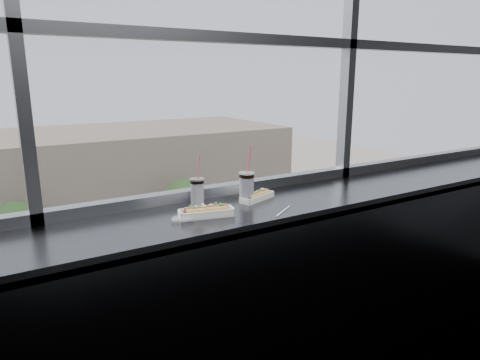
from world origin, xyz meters
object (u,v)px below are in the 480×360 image
soda_cup_left (197,191)px  tree_right (184,198)px  pedestrian_c (76,250)px  soda_cup_right (247,186)px  tree_center (16,225)px  car_near_d (195,309)px  pedestrian_d (164,230)px  car_far_c (184,246)px  loose_straw (283,211)px  hotdog_tray_left (206,211)px  wrapper (183,218)px  car_near_e (301,279)px  hotdog_tray_right (257,196)px

soda_cup_left → tree_right: size_ratio=0.06×
soda_cup_left → pedestrian_c: size_ratio=0.14×
soda_cup_right → tree_center: (-0.05, 28.22, -8.81)m
car_near_d → pedestrian_d: bearing=-21.1°
soda_cup_left → soda_cup_right: soda_cup_right is taller
car_far_c → loose_straw: bearing=151.4°
soda_cup_right → hotdog_tray_left: bearing=-159.8°
car_near_d → tree_center: (-7.14, 12.00, 2.22)m
wrapper → car_near_e: bearing=48.3°
loose_straw → pedestrian_c: size_ratio=0.09×
car_far_c → tree_center: 11.10m
car_far_c → tree_center: tree_center is taller
wrapper → soda_cup_left: bearing=48.5°
soda_cup_left → loose_straw: soda_cup_left is taller
soda_cup_left → loose_straw: (0.34, -0.33, -0.08)m
car_far_c → hotdog_tray_right: bearing=151.2°
soda_cup_right → tree_center: 29.56m
hotdog_tray_left → car_far_c: size_ratio=0.04×
soda_cup_right → pedestrian_d: size_ratio=0.17×
soda_cup_left → pedestrian_c: (3.66, 27.61, -11.07)m
hotdog_tray_left → car_far_c: bearing=79.9°
car_near_d → pedestrian_c: (-3.69, 11.47, -0.04)m
car_near_d → tree_center: bearing=23.9°
soda_cup_right → car_near_e: bearing=49.0°
hotdog_tray_left → soda_cup_left: 0.21m
soda_cup_right → tree_center: soda_cup_right is taller
wrapper → car_near_d: 21.06m
tree_right → soda_cup_right: bearing=-112.9°
soda_cup_right → wrapper: (-0.44, -0.12, -0.08)m
hotdog_tray_right → soda_cup_left: soda_cup_left is taller
hotdog_tray_right → soda_cup_left: size_ratio=0.85×
hotdog_tray_right → loose_straw: bearing=-110.3°
pedestrian_d → wrapper: bearing=159.6°
hotdog_tray_right → loose_straw: size_ratio=1.28×
soda_cup_right → car_far_c: 28.44m
wrapper → hotdog_tray_right: bearing=13.1°
soda_cup_left → car_far_c: bearing=66.8°
loose_straw → car_near_d: loose_straw is taller
pedestrian_d → tree_center: bearing=91.0°
soda_cup_right → wrapper: size_ratio=2.92×
hotdog_tray_left → wrapper: 0.13m
car_near_e → tree_right: size_ratio=1.13×
soda_cup_right → loose_straw: size_ratio=1.68×
soda_cup_left → tree_center: (0.21, 28.14, -8.80)m
hotdog_tray_right → soda_cup_right: size_ratio=0.76×
car_near_d → tree_right: 13.13m
soda_cup_left → tree_center: bearing=89.6°
hotdog_tray_left → tree_right: size_ratio=0.06×
soda_cup_left → tree_right: 31.89m
loose_straw → tree_right: (11.85, 28.47, -8.68)m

